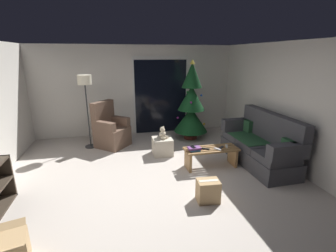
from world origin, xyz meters
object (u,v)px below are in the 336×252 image
Objects in this scene: remote_graphite at (221,147)px; armchair at (111,131)px; coffee_table at (211,155)px; remote_black at (206,149)px; remote_white at (227,146)px; couch at (260,145)px; cardboard_box_taped_mid_floor at (208,191)px; christmas_tree at (191,105)px; remote_silver at (218,149)px; teddy_bear_chestnut_by_tree at (163,140)px; floor_lamp at (85,87)px; book_stack at (194,149)px; cell_phone at (193,147)px; teddy_bear_cream at (163,133)px; ottoman at (162,146)px.

armchair is (-2.20, 1.73, -0.02)m from remote_graphite.
remote_graphite is (0.20, -0.03, 0.15)m from coffee_table.
armchair is at bearing -96.49° from remote_black.
couch is at bearing 18.32° from remote_white.
armchair is 3.10× the size of cardboard_box_taped_mid_floor.
christmas_tree is at bearing 143.05° from remote_graphite.
remote_silver is 1.81m from teddy_bear_chestnut_by_tree.
remote_black is at bearing -168.53° from coffee_table.
remote_white is (-0.74, 0.06, 0.02)m from couch.
cardboard_box_taped_mid_floor is at bearing 17.04° from remote_black.
remote_black is (-0.13, -0.03, 0.15)m from coffee_table.
couch is 4.16m from floor_lamp.
armchair reaches higher than remote_black.
coffee_table is at bearing -155.71° from remote_white.
couch is 2.13m from christmas_tree.
book_stack is at bearing -39.62° from floor_lamp.
armchair is at bearing -4.13° from floor_lamp.
floor_lamp is (-2.13, 1.77, 1.06)m from book_stack.
cell_phone is at bearing -39.74° from floor_lamp.
cardboard_box_taped_mid_floor is (1.99, -2.86, -1.33)m from floor_lamp.
remote_silver is at bearing -45.99° from teddy_bear_cream.
couch is 12.51× the size of remote_black.
christmas_tree is at bearing 65.59° from cell_phone.
floor_lamp is at bearing -161.95° from remote_graphite.
christmas_tree is 1.19× the size of floor_lamp.
coffee_table reaches higher than teddy_bear_chestnut_by_tree.
remote_silver is 0.48m from book_stack.
christmas_tree is at bearing 77.31° from cardboard_box_taped_mid_floor.
coffee_table is at bearing -40.23° from armchair.
coffee_table is 0.62× the size of floor_lamp.
cardboard_box_taped_mid_floor is (-0.61, -1.03, -0.24)m from remote_silver.
floor_lamp is 6.25× the size of teddy_bear_cream.
couch is 1.09m from coffee_table.
remote_graphite is 0.14× the size of armchair.
teddy_bear_cream is (0.01, -0.01, 0.32)m from ottoman.
remote_black is at bearing -98.58° from christmas_tree.
cell_phone is (-0.50, 0.08, 0.06)m from remote_silver.
remote_graphite is at bearing -40.89° from teddy_bear_cream.
remote_white is (0.14, 0.04, 0.00)m from remote_graphite.
cardboard_box_taped_mid_floor is (-0.38, -1.10, -0.24)m from remote_black.
coffee_table is 2.62m from armchair.
coffee_table is 3.29m from floor_lamp.
couch is 1.94m from cardboard_box_taped_mid_floor.
cardboard_box_taped_mid_floor is at bearing -55.09° from floor_lamp.
remote_graphite is 1.00× the size of remote_black.
book_stack is at bearing -63.10° from teddy_bear_cream.
remote_black is 0.43× the size of cardboard_box_taped_mid_floor.
remote_silver is at bearing -63.79° from teddy_bear_chestnut_by_tree.
couch is at bearing -0.78° from book_stack.
remote_silver is (-0.99, -0.04, 0.02)m from couch.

